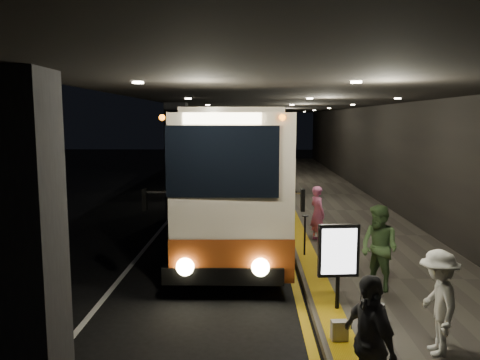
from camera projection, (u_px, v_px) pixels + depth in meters
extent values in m
plane|color=black|center=(207.00, 246.00, 14.03)|extent=(90.00, 90.00, 0.00)
cube|color=silver|center=(175.00, 213.00, 19.03)|extent=(0.12, 50.00, 0.01)
cube|color=gold|center=(276.00, 213.00, 18.93)|extent=(0.18, 50.00, 0.01)
cube|color=#514C44|center=(336.00, 212.00, 18.86)|extent=(4.50, 50.00, 0.15)
cube|color=gold|center=(289.00, 210.00, 18.90)|extent=(0.50, 50.00, 0.01)
cube|color=black|center=(395.00, 139.00, 18.42)|extent=(0.10, 50.00, 6.00)
cube|color=black|center=(25.00, 247.00, 5.85)|extent=(0.80, 0.80, 4.40)
cube|color=black|center=(177.00, 161.00, 17.75)|extent=(0.80, 0.80, 4.40)
cube|color=black|center=(207.00, 144.00, 29.64)|extent=(0.80, 0.80, 4.40)
cube|color=black|center=(281.00, 98.00, 18.33)|extent=(9.00, 50.00, 0.40)
cube|color=beige|center=(234.00, 168.00, 15.61)|extent=(2.95, 12.48, 3.52)
cube|color=#993C16|center=(234.00, 206.00, 15.78)|extent=(2.97, 12.50, 0.93)
cube|color=black|center=(222.00, 162.00, 9.33)|extent=(2.28, 0.13, 1.45)
cube|color=black|center=(223.00, 275.00, 9.72)|extent=(2.54, 0.32, 0.36)
cylinder|color=black|center=(183.00, 248.00, 11.96)|extent=(0.29, 1.03, 1.03)
cylinder|color=black|center=(274.00, 249.00, 11.90)|extent=(0.29, 1.03, 1.03)
cylinder|color=black|center=(210.00, 196.00, 19.96)|extent=(0.29, 1.03, 1.03)
cylinder|color=black|center=(265.00, 197.00, 19.90)|extent=(0.29, 1.03, 1.03)
sphere|color=#FFEAA5|center=(185.00, 267.00, 9.62)|extent=(0.37, 0.37, 0.37)
sphere|color=#FFEAA5|center=(260.00, 267.00, 9.58)|extent=(0.37, 0.37, 0.37)
cube|color=#FFF2BF|center=(222.00, 118.00, 9.21)|extent=(1.55, 0.10, 0.23)
cube|color=beige|center=(244.00, 144.00, 32.87)|extent=(3.11, 11.69, 3.28)
cube|color=#993C16|center=(244.00, 161.00, 33.02)|extent=(3.13, 11.71, 0.87)
cube|color=black|center=(243.00, 137.00, 27.01)|extent=(2.12, 0.19, 1.35)
cube|color=black|center=(243.00, 175.00, 27.38)|extent=(2.37, 0.39, 0.34)
cylinder|color=black|center=(226.00, 172.00, 29.46)|extent=(0.27, 0.96, 0.96)
cylinder|color=black|center=(261.00, 172.00, 29.41)|extent=(0.27, 0.96, 0.96)
cylinder|color=black|center=(231.00, 161.00, 36.92)|extent=(0.27, 0.96, 0.96)
cylinder|color=black|center=(259.00, 161.00, 36.86)|extent=(0.27, 0.96, 0.96)
cube|color=beige|center=(248.00, 137.00, 44.22)|extent=(2.79, 11.94, 3.37)
cube|color=#993C16|center=(248.00, 150.00, 44.38)|extent=(2.81, 11.96, 0.89)
cube|color=black|center=(247.00, 131.00, 38.21)|extent=(2.18, 0.12, 1.39)
cube|color=black|center=(247.00, 159.00, 38.58)|extent=(2.43, 0.31, 0.35)
cylinder|color=black|center=(234.00, 157.00, 40.72)|extent=(0.28, 0.99, 0.99)
cylinder|color=black|center=(260.00, 157.00, 40.67)|extent=(0.28, 0.99, 0.99)
cylinder|color=black|center=(237.00, 151.00, 48.38)|extent=(0.28, 0.99, 0.99)
cylinder|color=black|center=(259.00, 151.00, 48.32)|extent=(0.28, 0.99, 0.99)
imported|color=#D764A2|center=(317.00, 213.00, 14.05)|extent=(0.61, 0.72, 1.66)
imported|color=#4C6F3E|center=(379.00, 248.00, 9.96)|extent=(0.97, 1.05, 1.84)
imported|color=white|center=(438.00, 302.00, 7.24)|extent=(0.58, 1.10, 1.65)
imported|color=#56565B|center=(369.00, 343.00, 5.80)|extent=(0.84, 1.15, 1.77)
cube|color=black|center=(377.00, 313.00, 8.43)|extent=(0.29, 0.14, 0.34)
cube|color=beige|center=(339.00, 331.00, 7.73)|extent=(0.29, 0.19, 0.34)
cylinder|color=black|center=(337.00, 293.00, 9.00)|extent=(0.08, 0.08, 0.65)
cube|color=black|center=(339.00, 251.00, 8.90)|extent=(0.79, 0.18, 1.02)
cube|color=white|center=(339.00, 251.00, 8.84)|extent=(0.67, 0.09, 0.88)
cylinder|color=black|center=(305.00, 236.00, 12.53)|extent=(0.05, 0.05, 1.08)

